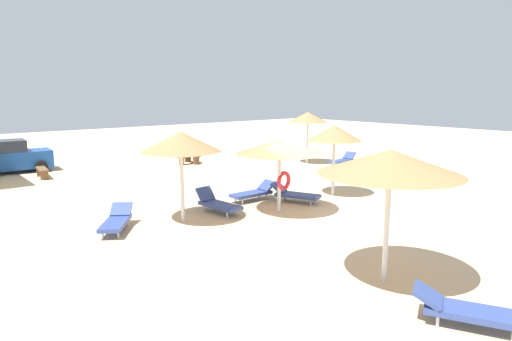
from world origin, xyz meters
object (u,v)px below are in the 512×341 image
at_px(parasol_3, 280,148).
at_px(lounger_4, 343,160).
at_px(parasol_4, 308,117).
at_px(parked_car, 8,157).
at_px(bench_1, 189,158).
at_px(parasol_2, 390,162).
at_px(bench_0, 192,157).
at_px(lounger_3, 254,192).
at_px(lounger_0, 218,203).
at_px(lounger_5, 116,221).
at_px(lounger_1, 294,194).
at_px(lounger_2, 466,310).
at_px(bench_2, 42,171).
at_px(parasol_1, 335,133).
at_px(parasol_0, 181,142).

distance_m(parasol_3, lounger_4, 10.87).
distance_m(parasol_4, parked_car, 16.36).
bearing_deg(bench_1, parasol_3, -105.01).
bearing_deg(parasol_2, bench_0, 72.60).
xyz_separation_m(lounger_3, lounger_4, (9.12, 3.09, 0.00)).
bearing_deg(lounger_4, lounger_3, -161.28).
relative_size(parasol_4, lounger_0, 1.58).
bearing_deg(parasol_3, lounger_5, 163.12).
xyz_separation_m(lounger_1, lounger_3, (-1.03, 1.21, -0.00)).
height_order(lounger_2, bench_2, lounger_2).
relative_size(parasol_2, bench_2, 2.03).
height_order(lounger_0, parked_car, parked_car).
xyz_separation_m(parasol_2, bench_1, (5.02, 16.80, -2.36)).
height_order(parasol_3, lounger_2, parasol_3).
bearing_deg(bench_1, parasol_4, -36.91).
relative_size(bench_1, bench_2, 1.00).
relative_size(parasol_1, parasol_2, 0.92).
xyz_separation_m(bench_0, bench_2, (-8.08, 0.73, 0.00)).
relative_size(parasol_3, lounger_2, 1.53).
height_order(lounger_0, bench_2, lounger_0).
relative_size(lounger_2, bench_1, 1.30).
distance_m(lounger_1, bench_2, 12.90).
xyz_separation_m(lounger_4, bench_0, (-6.22, 6.28, 0.03)).
distance_m(parasol_2, lounger_3, 8.34).
relative_size(parasol_0, lounger_4, 1.53).
xyz_separation_m(parasol_2, lounger_5, (-3.22, 7.36, -2.39)).
bearing_deg(lounger_1, parked_car, 117.35).
relative_size(parasol_0, bench_2, 1.93).
distance_m(parasol_3, lounger_0, 2.93).
relative_size(bench_0, parked_car, 0.37).
distance_m(lounger_0, parked_car, 13.85).
bearing_deg(parked_car, lounger_0, -72.92).
relative_size(parasol_3, parked_car, 0.74).
bearing_deg(lounger_0, parasol_2, -92.70).
bearing_deg(lounger_3, parasol_1, -23.69).
bearing_deg(lounger_2, parasol_3, 71.73).
height_order(parasol_2, parked_car, parasol_2).
relative_size(lounger_3, lounger_5, 0.99).
xyz_separation_m(lounger_1, lounger_4, (8.08, 4.30, 0.00)).
bearing_deg(parasol_1, parked_car, 123.37).
bearing_deg(parasol_3, lounger_4, 27.57).
xyz_separation_m(lounger_0, bench_2, (-3.09, 10.64, 0.02)).
height_order(parasol_2, lounger_5, parasol_2).
distance_m(parasol_2, lounger_2, 3.22).
xyz_separation_m(parasol_4, lounger_2, (-11.11, -14.71, -2.40)).
distance_m(parasol_4, lounger_1, 9.75).
bearing_deg(parasol_4, parasol_1, -128.54).
bearing_deg(parasol_1, parasol_0, 174.18).
relative_size(parasol_1, parasol_3, 0.94).
bearing_deg(parasol_1, lounger_3, 156.31).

